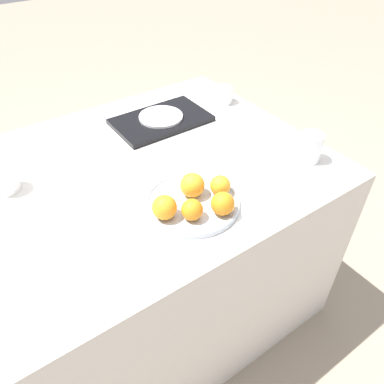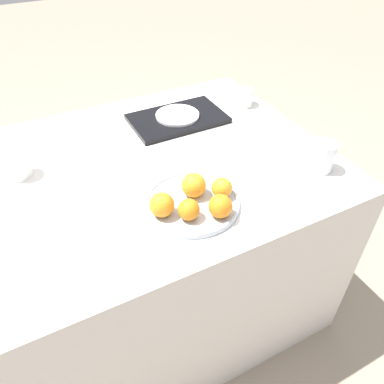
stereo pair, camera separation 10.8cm
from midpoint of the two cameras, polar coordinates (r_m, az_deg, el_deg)
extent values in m
plane|color=gray|center=(1.84, -8.64, -16.69)|extent=(12.00, 12.00, 0.00)
cube|color=silver|center=(1.53, -10.07, -8.64)|extent=(1.32, 0.97, 0.78)
cylinder|color=#B2BCC6|center=(1.11, -2.79, -1.83)|extent=(0.28, 0.28, 0.01)
torus|color=#B2BCC6|center=(1.10, -2.80, -1.57)|extent=(0.28, 0.28, 0.01)
sphere|color=orange|center=(1.04, -7.20, -2.48)|extent=(0.07, 0.07, 0.07)
sphere|color=orange|center=(1.10, -2.76, 0.95)|extent=(0.07, 0.07, 0.07)
sphere|color=orange|center=(1.03, -2.99, -2.84)|extent=(0.06, 0.06, 0.06)
sphere|color=orange|center=(1.04, 1.76, -1.91)|extent=(0.07, 0.07, 0.07)
sphere|color=orange|center=(1.11, 1.57, 0.90)|extent=(0.06, 0.06, 0.06)
cylinder|color=silver|center=(1.31, 15.38, 6.51)|extent=(0.08, 0.08, 0.10)
cube|color=black|center=(1.51, -6.81, 10.77)|extent=(0.37, 0.23, 0.02)
cylinder|color=white|center=(1.51, -6.85, 11.27)|extent=(0.17, 0.17, 0.01)
cylinder|color=white|center=(1.65, 2.78, 14.49)|extent=(0.09, 0.09, 0.07)
cylinder|color=white|center=(1.30, -29.04, 1.61)|extent=(0.08, 0.08, 0.08)
camera|label=1|loc=(0.05, -92.86, -2.41)|focal=35.00mm
camera|label=2|loc=(0.05, 87.14, 2.41)|focal=35.00mm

